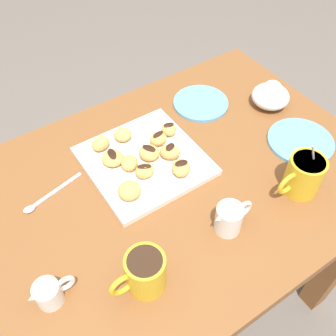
# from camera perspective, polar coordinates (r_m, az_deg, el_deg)

# --- Properties ---
(ground_plane) EXTENTS (8.00, 8.00, 0.00)m
(ground_plane) POSITION_cam_1_polar(r_m,az_deg,el_deg) (1.61, 1.20, -18.34)
(ground_plane) COLOR #665B51
(dining_table) EXTENTS (1.00, 0.73, 0.74)m
(dining_table) POSITION_cam_1_polar(r_m,az_deg,el_deg) (1.08, 1.71, -6.20)
(dining_table) COLOR brown
(dining_table) RESTS_ON ground_plane
(pastry_plate_square) EXTENTS (0.28, 0.28, 0.02)m
(pastry_plate_square) POSITION_cam_1_polar(r_m,az_deg,el_deg) (0.99, -3.51, 1.06)
(pastry_plate_square) COLOR silver
(pastry_plate_square) RESTS_ON dining_table
(coffee_mug_mustard_left) EXTENTS (0.13, 0.09, 0.15)m
(coffee_mug_mustard_left) POSITION_cam_1_polar(r_m,az_deg,el_deg) (0.95, 19.40, -0.91)
(coffee_mug_mustard_left) COLOR gold
(coffee_mug_mustard_left) RESTS_ON dining_table
(coffee_mug_mustard_right) EXTENTS (0.12, 0.08, 0.09)m
(coffee_mug_mustard_right) POSITION_cam_1_polar(r_m,az_deg,el_deg) (0.77, -3.51, -15.10)
(coffee_mug_mustard_right) COLOR gold
(coffee_mug_mustard_right) RESTS_ON dining_table
(cream_pitcher_white) EXTENTS (0.10, 0.06, 0.07)m
(cream_pitcher_white) POSITION_cam_1_polar(r_m,az_deg,el_deg) (0.86, 9.07, -7.27)
(cream_pitcher_white) COLOR silver
(cream_pitcher_white) RESTS_ON dining_table
(ice_cream_bowl) EXTENTS (0.11, 0.11, 0.08)m
(ice_cream_bowl) POSITION_cam_1_polar(r_m,az_deg,el_deg) (1.18, 14.97, 10.39)
(ice_cream_bowl) COLOR silver
(ice_cream_bowl) RESTS_ON dining_table
(chocolate_sauce_pitcher) EXTENTS (0.09, 0.05, 0.06)m
(chocolate_sauce_pitcher) POSITION_cam_1_polar(r_m,az_deg,el_deg) (0.81, -17.25, -17.23)
(chocolate_sauce_pitcher) COLOR silver
(chocolate_sauce_pitcher) RESTS_ON dining_table
(saucer_sky_left) EXTENTS (0.16, 0.16, 0.01)m
(saucer_sky_left) POSITION_cam_1_polar(r_m,az_deg,el_deg) (1.16, 4.86, 9.55)
(saucer_sky_left) COLOR #66A8DB
(saucer_sky_left) RESTS_ON dining_table
(saucer_sky_right) EXTENTS (0.18, 0.18, 0.01)m
(saucer_sky_right) POSITION_cam_1_polar(r_m,az_deg,el_deg) (1.10, 19.01, 3.76)
(saucer_sky_right) COLOR #66A8DB
(saucer_sky_right) RESTS_ON dining_table
(loose_spoon_near_saucer) EXTENTS (0.16, 0.05, 0.01)m
(loose_spoon_near_saucer) POSITION_cam_1_polar(r_m,az_deg,el_deg) (0.97, -17.53, -4.15)
(loose_spoon_near_saucer) COLOR silver
(loose_spoon_near_saucer) RESTS_ON dining_table
(beignet_0) EXTENTS (0.05, 0.04, 0.03)m
(beignet_0) POSITION_cam_1_polar(r_m,az_deg,el_deg) (0.94, -3.47, -0.44)
(beignet_0) COLOR #DBA351
(beignet_0) RESTS_ON pastry_plate_square
(chocolate_drizzle_0) EXTENTS (0.04, 0.03, 0.00)m
(chocolate_drizzle_0) POSITION_cam_1_polar(r_m,az_deg,el_deg) (0.92, -3.52, 0.26)
(chocolate_drizzle_0) COLOR black
(chocolate_drizzle_0) RESTS_ON beignet_0
(beignet_1) EXTENTS (0.07, 0.07, 0.03)m
(beignet_1) POSITION_cam_1_polar(r_m,az_deg,el_deg) (0.94, 1.74, 0.01)
(beignet_1) COLOR #DBA351
(beignet_1) RESTS_ON pastry_plate_square
(chocolate_drizzle_1) EXTENTS (0.03, 0.03, 0.00)m
(chocolate_drizzle_1) POSITION_cam_1_polar(r_m,az_deg,el_deg) (0.93, 1.77, 0.75)
(chocolate_drizzle_1) COLOR black
(chocolate_drizzle_1) RESTS_ON beignet_1
(beignet_2) EXTENTS (0.05, 0.05, 0.03)m
(beignet_2) POSITION_cam_1_polar(r_m,az_deg,el_deg) (1.03, -6.71, 4.92)
(beignet_2) COLOR #DBA351
(beignet_2) RESTS_ON pastry_plate_square
(beignet_3) EXTENTS (0.08, 0.08, 0.03)m
(beignet_3) POSITION_cam_1_polar(r_m,az_deg,el_deg) (0.90, -5.74, -3.35)
(beignet_3) COLOR #DBA351
(beignet_3) RESTS_ON pastry_plate_square
(beignet_4) EXTENTS (0.06, 0.06, 0.03)m
(beignet_4) POSITION_cam_1_polar(r_m,az_deg,el_deg) (0.96, -5.74, 0.74)
(beignet_4) COLOR #DBA351
(beignet_4) RESTS_ON pastry_plate_square
(beignet_5) EXTENTS (0.05, 0.05, 0.03)m
(beignet_5) POSITION_cam_1_polar(r_m,az_deg,el_deg) (1.04, 0.11, 5.74)
(beignet_5) COLOR #DBA351
(beignet_5) RESTS_ON pastry_plate_square
(chocolate_drizzle_5) EXTENTS (0.03, 0.02, 0.00)m
(chocolate_drizzle_5) POSITION_cam_1_polar(r_m,az_deg,el_deg) (1.03, 0.11, 6.42)
(chocolate_drizzle_5) COLOR black
(chocolate_drizzle_5) RESTS_ON beignet_5
(beignet_6) EXTENTS (0.08, 0.08, 0.03)m
(beignet_6) POSITION_cam_1_polar(r_m,az_deg,el_deg) (0.97, -8.19, 1.43)
(beignet_6) COLOR #DBA351
(beignet_6) RESTS_ON pastry_plate_square
(chocolate_drizzle_6) EXTENTS (0.03, 0.04, 0.00)m
(chocolate_drizzle_6) POSITION_cam_1_polar(r_m,az_deg,el_deg) (0.96, -8.30, 2.11)
(chocolate_drizzle_6) COLOR black
(chocolate_drizzle_6) RESTS_ON beignet_6
(beignet_7) EXTENTS (0.07, 0.07, 0.03)m
(beignet_7) POSITION_cam_1_polar(r_m,az_deg,el_deg) (0.98, -2.79, 2.27)
(beignet_7) COLOR #DBA351
(beignet_7) RESTS_ON pastry_plate_square
(chocolate_drizzle_7) EXTENTS (0.03, 0.04, 0.00)m
(chocolate_drizzle_7) POSITION_cam_1_polar(r_m,az_deg,el_deg) (0.96, -2.82, 2.97)
(chocolate_drizzle_7) COLOR black
(chocolate_drizzle_7) RESTS_ON beignet_7
(beignet_8) EXTENTS (0.07, 0.07, 0.04)m
(beignet_8) POSITION_cam_1_polar(r_m,az_deg,el_deg) (0.97, 0.32, 2.38)
(beignet_8) COLOR #DBA351
(beignet_8) RESTS_ON pastry_plate_square
(chocolate_drizzle_8) EXTENTS (0.03, 0.03, 0.00)m
(chocolate_drizzle_8) POSITION_cam_1_polar(r_m,az_deg,el_deg) (0.96, 0.32, 3.17)
(chocolate_drizzle_8) COLOR black
(chocolate_drizzle_8) RESTS_ON beignet_8
(beignet_9) EXTENTS (0.06, 0.05, 0.03)m
(beignet_9) POSITION_cam_1_polar(r_m,az_deg,el_deg) (1.01, -9.95, 3.58)
(beignet_9) COLOR #DBA351
(beignet_9) RESTS_ON pastry_plate_square
(beignet_10) EXTENTS (0.05, 0.05, 0.03)m
(beignet_10) POSITION_cam_1_polar(r_m,az_deg,el_deg) (1.01, -1.45, 4.33)
(beignet_10) COLOR #DBA351
(beignet_10) RESTS_ON pastry_plate_square
(chocolate_drizzle_10) EXTENTS (0.03, 0.02, 0.00)m
(chocolate_drizzle_10) POSITION_cam_1_polar(r_m,az_deg,el_deg) (1.00, -1.47, 5.04)
(chocolate_drizzle_10) COLOR black
(chocolate_drizzle_10) RESTS_ON beignet_10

